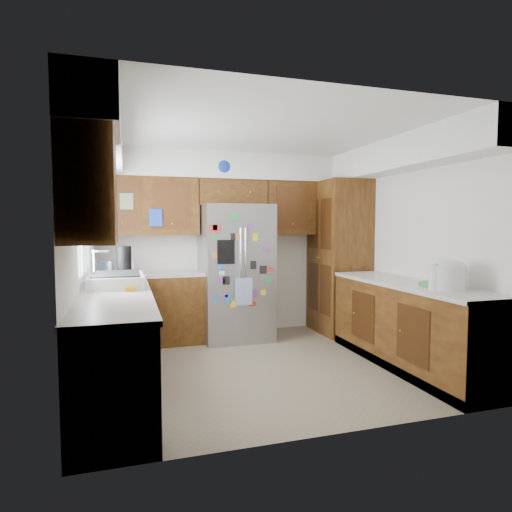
# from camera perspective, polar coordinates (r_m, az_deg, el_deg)

# --- Properties ---
(floor) EXTENTS (3.60, 3.60, 0.00)m
(floor) POSITION_cam_1_polar(r_m,az_deg,el_deg) (4.79, 0.98, -14.48)
(floor) COLOR gray
(floor) RESTS_ON ground
(room_shell) EXTENTS (3.64, 3.24, 2.52)m
(room_shell) POSITION_cam_1_polar(r_m,az_deg,el_deg) (4.87, -1.51, 7.58)
(room_shell) COLOR white
(room_shell) RESTS_ON ground
(left_counter_run) EXTENTS (1.36, 3.20, 0.92)m
(left_counter_run) POSITION_cam_1_polar(r_m,az_deg,el_deg) (4.49, -16.19, -10.22)
(left_counter_run) COLOR #3C1D0B
(left_counter_run) RESTS_ON ground
(right_counter_run) EXTENTS (0.63, 2.25, 0.92)m
(right_counter_run) POSITION_cam_1_polar(r_m,az_deg,el_deg) (4.94, 19.80, -9.08)
(right_counter_run) COLOR #3C1D0B
(right_counter_run) RESTS_ON ground
(pantry) EXTENTS (0.60, 0.90, 2.15)m
(pantry) POSITION_cam_1_polar(r_m,az_deg,el_deg) (6.21, 10.96, -0.17)
(pantry) COLOR #3C1D0B
(pantry) RESTS_ON ground
(fridge) EXTENTS (0.90, 0.79, 1.80)m
(fridge) POSITION_cam_1_polar(r_m,az_deg,el_deg) (5.73, -2.71, -2.19)
(fridge) COLOR gray
(fridge) RESTS_ON ground
(bridge_cabinet) EXTENTS (0.96, 0.34, 0.35)m
(bridge_cabinet) POSITION_cam_1_polar(r_m,az_deg,el_deg) (5.94, -3.28, 8.40)
(bridge_cabinet) COLOR #3C1D0B
(bridge_cabinet) RESTS_ON fridge
(fridge_top_items) EXTENTS (0.54, 0.33, 0.30)m
(fridge_top_items) POSITION_cam_1_polar(r_m,az_deg,el_deg) (5.89, -3.61, 11.43)
(fridge_top_items) COLOR #1339B2
(fridge_top_items) RESTS_ON bridge_cabinet
(sink_assembly) EXTENTS (0.52, 0.74, 0.37)m
(sink_assembly) POSITION_cam_1_polar(r_m,az_deg,el_deg) (4.45, -18.12, -3.05)
(sink_assembly) COLOR white
(sink_assembly) RESTS_ON left_counter_run
(left_counter_clutter) EXTENTS (0.40, 0.84, 0.38)m
(left_counter_clutter) POSITION_cam_1_polar(r_m,az_deg,el_deg) (5.19, -17.51, -1.36)
(left_counter_clutter) COLOR black
(left_counter_clutter) RESTS_ON left_counter_run
(rice_cooker) EXTENTS (0.34, 0.33, 0.29)m
(rice_cooker) POSITION_cam_1_polar(r_m,az_deg,el_deg) (4.42, 24.16, -2.14)
(rice_cooker) COLOR white
(rice_cooker) RESTS_ON right_counter_run
(paper_towel) EXTENTS (0.11, 0.11, 0.25)m
(paper_towel) POSITION_cam_1_polar(r_m,az_deg,el_deg) (4.34, 22.77, -2.54)
(paper_towel) COLOR white
(paper_towel) RESTS_ON right_counter_run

